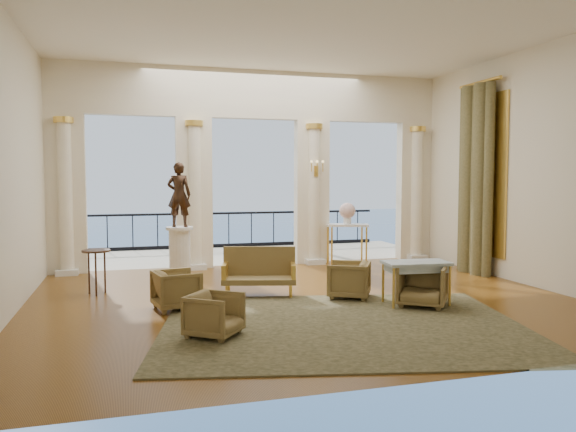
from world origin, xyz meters
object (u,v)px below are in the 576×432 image
object	(u,v)px
game_table	(416,266)
side_table	(96,256)
armchair_b	(422,283)
pedestal	(180,254)
statue	(179,195)
armchair_c	(349,278)
armchair_a	(214,313)
settee	(259,272)
console_table	(347,231)
armchair_d	(177,288)

from	to	relation	value
game_table	side_table	world-z (taller)	side_table
armchair_b	pedestal	world-z (taller)	pedestal
pedestal	statue	size ratio (longest dim) A/B	0.82
game_table	armchair_c	bearing A→B (deg)	142.85
game_table	pedestal	world-z (taller)	pedestal
armchair_a	settee	xyz separation A→B (m)	(1.13, 2.35, 0.10)
armchair_a	side_table	bearing A→B (deg)	63.73
pedestal	statue	xyz separation A→B (m)	(0.00, 0.00, 1.20)
side_table	game_table	bearing A→B (deg)	-24.41
console_table	statue	bearing A→B (deg)	-147.17
armchair_a	armchair_c	world-z (taller)	armchair_c
armchair_c	console_table	world-z (taller)	console_table
armchair_b	statue	distance (m)	5.12
settee	side_table	xyz separation A→B (m)	(-2.74, 0.84, 0.26)
settee	console_table	world-z (taller)	console_table
game_table	side_table	xyz separation A→B (m)	(-5.00, 2.27, 0.04)
armchair_c	settee	world-z (taller)	settee
console_table	side_table	distance (m)	5.99
armchair_a	armchair_b	world-z (taller)	armchair_b
statue	armchair_b	bearing A→B (deg)	152.61
settee	pedestal	world-z (taller)	pedestal
armchair_b	console_table	xyz separation A→B (m)	(0.55, 4.57, 0.40)
armchair_b	settee	world-z (taller)	settee
armchair_b	game_table	xyz separation A→B (m)	(-0.04, 0.13, 0.26)
armchair_a	armchair_b	distance (m)	3.53
armchair_c	side_table	world-z (taller)	side_table
armchair_c	console_table	xyz separation A→B (m)	(1.44, 3.66, 0.43)
statue	pedestal	bearing A→B (deg)	17.39
armchair_c	game_table	distance (m)	1.18
settee	side_table	distance (m)	2.88
settee	console_table	xyz separation A→B (m)	(2.85, 3.01, 0.36)
game_table	side_table	size ratio (longest dim) A/B	1.37
armchair_d	armchair_c	bearing A→B (deg)	-101.23
armchair_c	settee	bearing A→B (deg)	-85.77
armchair_d	side_table	xyz separation A→B (m)	(-1.26, 1.51, 0.34)
game_table	armchair_b	bearing A→B (deg)	-66.85
armchair_a	statue	size ratio (longest dim) A/B	0.49
armchair_b	pedestal	distance (m)	4.94
armchair_d	console_table	bearing A→B (deg)	-61.21
game_table	statue	world-z (taller)	statue
settee	pedestal	bearing A→B (deg)	136.67
armchair_b	side_table	distance (m)	5.60
armchair_c	side_table	size ratio (longest dim) A/B	0.87
armchair_c	console_table	size ratio (longest dim) A/B	0.65
armchair_b	pedestal	size ratio (longest dim) A/B	0.70
armchair_b	side_table	xyz separation A→B (m)	(-5.04, 2.40, 0.30)
armchair_d	side_table	size ratio (longest dim) A/B	0.86
armchair_c	armchair_d	distance (m)	2.89
statue	console_table	bearing A→B (deg)	-147.63
armchair_d	settee	bearing A→B (deg)	-77.19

